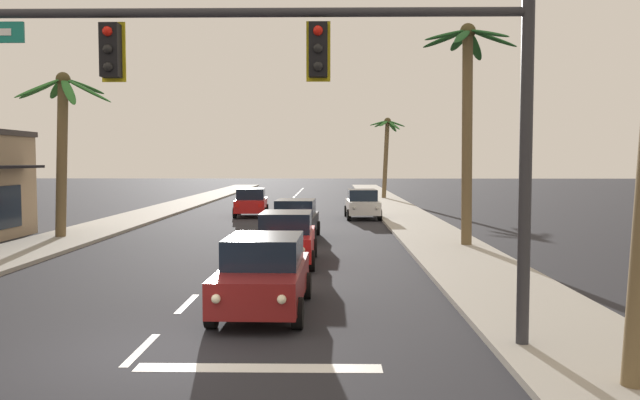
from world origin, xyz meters
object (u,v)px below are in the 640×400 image
traffic_signal_mast (321,80)px  sedan_parked_nearest_kerb (362,204)px  sedan_lead_at_stop_bar (264,274)px  sedan_third_in_queue (286,238)px  sedan_oncoming_far (251,202)px  sedan_fifth_in_queue (295,219)px  palm_right_second (467,97)px  palm_left_second (62,128)px  palm_right_farthest (386,144)px

traffic_signal_mast → sedan_parked_nearest_kerb: (2.00, 26.15, -3.89)m
sedan_lead_at_stop_bar → sedan_third_in_queue: (0.03, 6.70, 0.00)m
traffic_signal_mast → sedan_parked_nearest_kerb: bearing=85.6°
sedan_oncoming_far → sedan_lead_at_stop_bar: bearing=-82.3°
sedan_third_in_queue → sedan_fifth_in_queue: (-0.07, 6.70, 0.00)m
sedan_parked_nearest_kerb → palm_right_second: size_ratio=0.53×
palm_left_second → palm_right_farthest: palm_left_second is taller
sedan_lead_at_stop_bar → sedan_parked_nearest_kerb: bearing=81.9°
sedan_lead_at_stop_bar → palm_right_second: 13.40m
traffic_signal_mast → palm_left_second: bearing=125.1°
sedan_fifth_in_queue → palm_left_second: (-9.78, -0.47, 3.86)m
palm_left_second → palm_right_second: palm_right_second is taller
palm_right_farthest → sedan_fifth_in_queue: bearing=-102.6°
sedan_lead_at_stop_bar → sedan_third_in_queue: same height
sedan_third_in_queue → sedan_parked_nearest_kerb: same height
sedan_oncoming_far → palm_left_second: (-6.49, -11.64, 3.86)m
palm_left_second → palm_right_farthest: bearing=60.7°
palm_right_farthest → palm_right_second: bearing=-89.3°
traffic_signal_mast → palm_left_second: 19.35m
palm_left_second → sedan_parked_nearest_kerb: bearing=38.2°
sedan_oncoming_far → palm_right_farthest: (9.59, 17.08, 3.94)m
palm_right_farthest → sedan_oncoming_far: bearing=-119.3°
sedan_parked_nearest_kerb → palm_left_second: 17.14m
sedan_parked_nearest_kerb → palm_right_farthest: palm_right_farthest is taller
palm_right_farthest → sedan_third_in_queue: bearing=-100.1°
traffic_signal_mast → sedan_oncoming_far: 28.13m
sedan_oncoming_far → palm_right_second: bearing=-54.6°
palm_right_second → sedan_parked_nearest_kerb: bearing=104.6°
sedan_third_in_queue → sedan_fifth_in_queue: same height
palm_right_second → sedan_fifth_in_queue: bearing=156.9°
sedan_third_in_queue → sedan_oncoming_far: size_ratio=0.98×
sedan_lead_at_stop_bar → palm_right_farthest: size_ratio=0.64×
traffic_signal_mast → sedan_third_in_queue: traffic_signal_mast is taller
sedan_lead_at_stop_bar → palm_left_second: bearing=127.2°
traffic_signal_mast → sedan_lead_at_stop_bar: traffic_signal_mast is taller
palm_right_second → sedan_third_in_queue: bearing=-149.7°
sedan_parked_nearest_kerb → palm_left_second: (-13.13, -10.32, 3.86)m
sedan_oncoming_far → palm_left_second: palm_left_second is taller
sedan_lead_at_stop_bar → sedan_parked_nearest_kerb: size_ratio=1.00×
sedan_third_in_queue → palm_right_second: size_ratio=0.52×
palm_left_second → sedan_oncoming_far: bearing=60.8°
sedan_oncoming_far → sedan_parked_nearest_kerb: (6.63, -1.32, 0.00)m
traffic_signal_mast → sedan_fifth_in_queue: size_ratio=2.42×
sedan_third_in_queue → sedan_oncoming_far: same height
traffic_signal_mast → sedan_lead_at_stop_bar: size_ratio=2.44×
traffic_signal_mast → sedan_lead_at_stop_bar: bearing=114.4°
traffic_signal_mast → palm_right_farthest: palm_right_farthest is taller
sedan_lead_at_stop_bar → sedan_oncoming_far: (-3.31, 24.57, 0.00)m
traffic_signal_mast → sedan_fifth_in_queue: traffic_signal_mast is taller
traffic_signal_mast → sedan_lead_at_stop_bar: 5.03m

